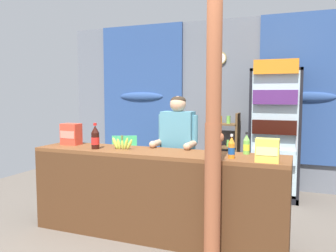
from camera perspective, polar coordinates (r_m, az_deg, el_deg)
ground_plane at (r=4.53m, az=2.32°, el=-14.76°), size 7.51×7.51×0.00m
back_wall_curtained at (r=5.96m, az=7.98°, el=4.16°), size 5.61×0.22×2.81m
stall_counter at (r=3.64m, az=-2.87°, el=-10.26°), size 2.78×0.54×0.95m
timber_post at (r=3.05m, az=7.62°, el=-0.55°), size 0.17×0.15×2.60m
drink_fridge at (r=5.29m, az=17.64°, el=0.31°), size 0.72×0.76×2.04m
bottle_shelf_rack at (r=5.71m, az=9.38°, el=-3.85°), size 0.48×0.28×1.25m
plastic_lawn_chair at (r=5.70m, az=-7.35°, el=-5.45°), size 0.59×0.59×0.86m
shopkeeper at (r=4.05m, az=1.62°, el=-3.15°), size 0.49×0.42×1.53m
soda_bottle_cola at (r=3.88m, az=-12.11°, el=-1.96°), size 0.09×0.09×0.29m
soda_bottle_orange_soda at (r=3.29m, az=10.61°, el=-3.67°), size 0.06×0.06×0.23m
soda_bottle_water at (r=3.32m, az=7.35°, el=-3.45°), size 0.07×0.07×0.24m
soda_bottle_lime_soda at (r=3.56m, az=13.03°, el=-3.09°), size 0.07×0.07×0.23m
snack_box_crackers at (r=4.28m, az=-15.94°, el=-1.32°), size 0.22×0.15×0.26m
snack_box_instant_noodle at (r=3.18m, az=16.32°, el=-3.96°), size 0.21×0.12×0.21m
banana_bunch at (r=3.82m, az=-7.78°, el=-2.95°), size 0.27×0.05×0.16m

